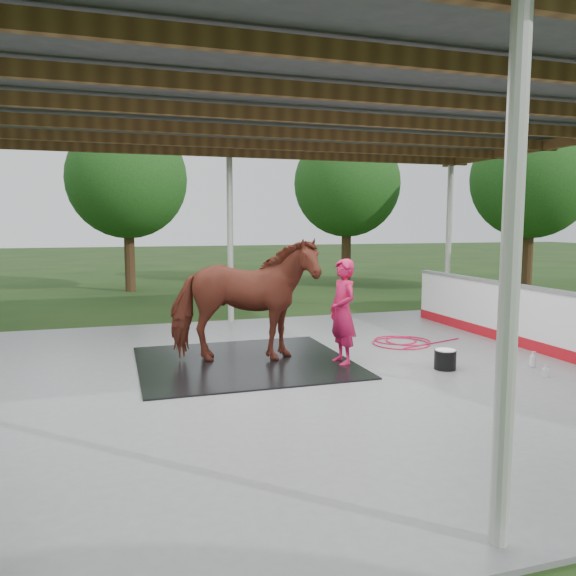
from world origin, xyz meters
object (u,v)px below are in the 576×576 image
object	(u,v)px
dasher_board	(545,323)
wash_bucket	(445,359)
horse	(244,300)
handler	(343,312)

from	to	relation	value
dasher_board	wash_bucket	world-z (taller)	dasher_board
wash_bucket	horse	bearing A→B (deg)	155.17
dasher_board	wash_bucket	bearing A→B (deg)	-169.65
dasher_board	horse	bearing A→B (deg)	169.77
dasher_board	horse	world-z (taller)	horse
dasher_board	handler	bearing A→B (deg)	173.91
handler	wash_bucket	bearing A→B (deg)	55.48
dasher_board	wash_bucket	xyz separation A→B (m)	(-2.26, -0.41, -0.38)
horse	wash_bucket	distance (m)	3.32
dasher_board	horse	size ratio (longest dim) A/B	3.35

